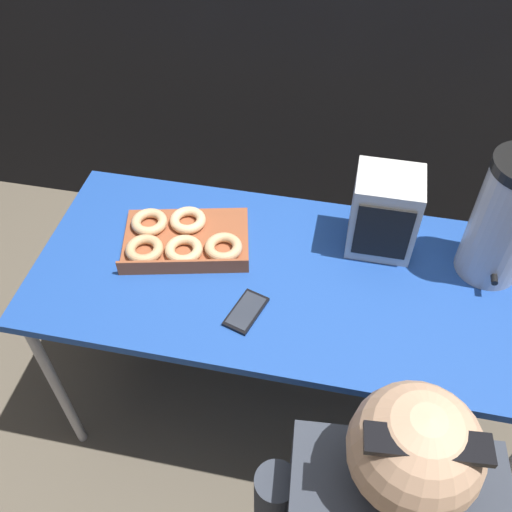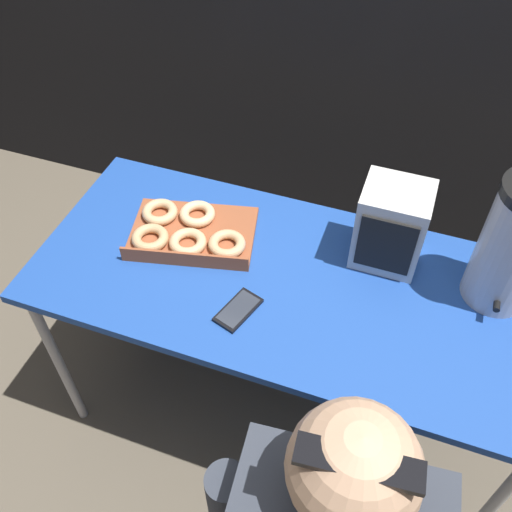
{
  "view_description": "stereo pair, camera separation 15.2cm",
  "coord_description": "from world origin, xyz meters",
  "px_view_note": "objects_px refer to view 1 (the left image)",
  "views": [
    {
      "loc": [
        0.12,
        -1.05,
        1.99
      ],
      "look_at": [
        -0.1,
        0.0,
        0.81
      ],
      "focal_mm": 40.0,
      "sensor_mm": 36.0,
      "label": 1
    },
    {
      "loc": [
        0.26,
        -1.01,
        1.99
      ],
      "look_at": [
        -0.1,
        0.0,
        0.81
      ],
      "focal_mm": 40.0,
      "sensor_mm": 36.0,
      "label": 2
    }
  ],
  "objects_px": {
    "donut_box": "(182,239)",
    "coffee_urn": "(506,220)",
    "cell_phone": "(246,311)",
    "space_heater": "(384,213)"
  },
  "relations": [
    {
      "from": "coffee_urn",
      "to": "space_heater",
      "type": "height_order",
      "value": "coffee_urn"
    },
    {
      "from": "cell_phone",
      "to": "space_heater",
      "type": "distance_m",
      "value": 0.48
    },
    {
      "from": "coffee_urn",
      "to": "cell_phone",
      "type": "relative_size",
      "value": 2.68
    },
    {
      "from": "coffee_urn",
      "to": "donut_box",
      "type": "bearing_deg",
      "value": -174.53
    },
    {
      "from": "coffee_urn",
      "to": "space_heater",
      "type": "distance_m",
      "value": 0.32
    },
    {
      "from": "space_heater",
      "to": "cell_phone",
      "type": "bearing_deg",
      "value": -134.91
    },
    {
      "from": "donut_box",
      "to": "space_heater",
      "type": "bearing_deg",
      "value": -1.14
    },
    {
      "from": "donut_box",
      "to": "cell_phone",
      "type": "height_order",
      "value": "donut_box"
    },
    {
      "from": "donut_box",
      "to": "coffee_urn",
      "type": "height_order",
      "value": "coffee_urn"
    },
    {
      "from": "cell_phone",
      "to": "space_heater",
      "type": "xyz_separation_m",
      "value": [
        0.33,
        0.33,
        0.12
      ]
    }
  ]
}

